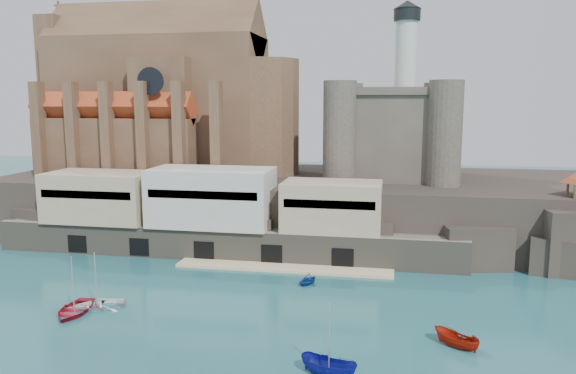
% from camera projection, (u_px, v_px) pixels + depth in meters
% --- Properties ---
extents(ground, '(300.00, 300.00, 0.00)m').
position_uv_depth(ground, '(233.00, 317.00, 60.27)').
color(ground, '#1B525A').
rests_on(ground, ground).
extents(promontory, '(100.00, 36.00, 10.00)m').
position_uv_depth(promontory, '(295.00, 205.00, 97.75)').
color(promontory, black).
rests_on(promontory, ground).
extents(quay, '(70.00, 12.00, 13.05)m').
position_uv_depth(quay, '(210.00, 215.00, 83.60)').
color(quay, '#6C6656').
rests_on(quay, ground).
extents(church, '(47.00, 25.93, 30.51)m').
position_uv_depth(church, '(168.00, 105.00, 101.90)').
color(church, '#513826').
rests_on(church, promontory).
extents(castle_keep, '(21.20, 21.20, 29.30)m').
position_uv_depth(castle_keep, '(392.00, 128.00, 94.32)').
color(castle_keep, '#474038').
rests_on(castle_keep, promontory).
extents(boat_0, '(4.85, 1.85, 6.63)m').
position_uv_depth(boat_0, '(74.00, 313.00, 61.43)').
color(boat_0, '#AA192C').
rests_on(boat_0, ground).
extents(boat_5, '(2.49, 2.48, 4.67)m').
position_uv_depth(boat_5, '(456.00, 347.00, 53.07)').
color(boat_5, '#9F1807').
rests_on(boat_5, ground).
extents(boat_6, '(3.31, 4.35, 6.05)m').
position_uv_depth(boat_6, '(97.00, 308.00, 62.99)').
color(boat_6, white).
rests_on(boat_6, ground).
extents(boat_7, '(3.44, 2.90, 3.42)m').
position_uv_depth(boat_7, '(308.00, 284.00, 70.99)').
color(boat_7, navy).
rests_on(boat_7, ground).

